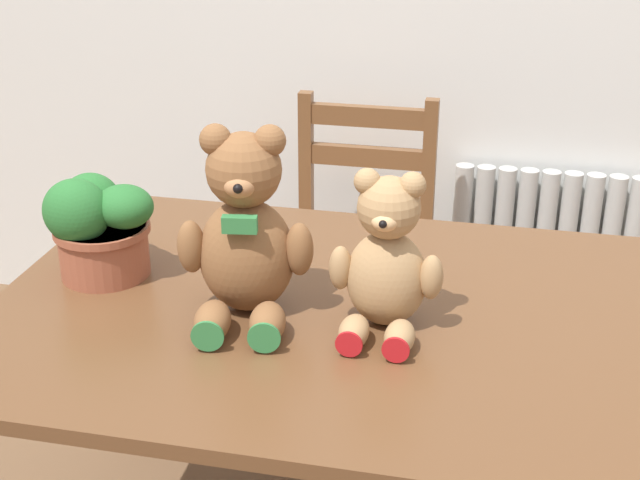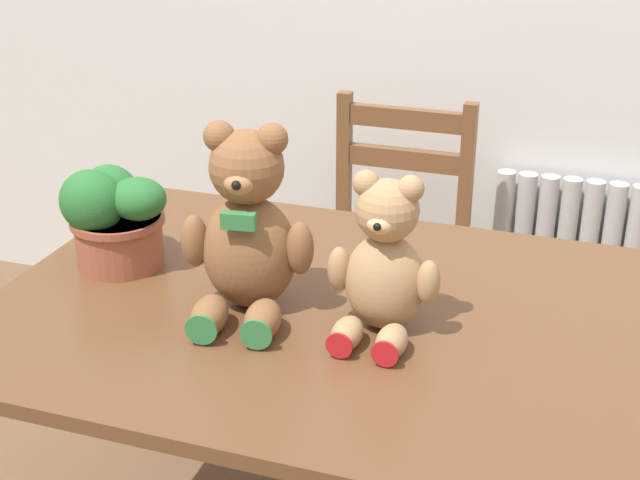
% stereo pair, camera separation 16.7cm
% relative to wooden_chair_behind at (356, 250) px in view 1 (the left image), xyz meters
% --- Properties ---
extents(radiator, '(0.60, 0.10, 0.64)m').
position_rel_wooden_chair_behind_xyz_m(radiator, '(0.55, 0.32, -0.17)').
color(radiator, beige).
rests_on(radiator, ground_plane).
extents(dining_table, '(1.45, 0.97, 0.73)m').
position_rel_wooden_chair_behind_xyz_m(dining_table, '(0.14, -0.84, 0.18)').
color(dining_table, brown).
rests_on(dining_table, ground_plane).
extents(wooden_chair_behind, '(0.42, 0.45, 0.89)m').
position_rel_wooden_chair_behind_xyz_m(wooden_chair_behind, '(0.00, 0.00, 0.00)').
color(wooden_chair_behind, brown).
rests_on(wooden_chair_behind, ground_plane).
extents(teddy_bear_left, '(0.27, 0.28, 0.38)m').
position_rel_wooden_chair_behind_xyz_m(teddy_bear_left, '(-0.06, -0.89, 0.43)').
color(teddy_bear_left, brown).
rests_on(teddy_bear_left, dining_table).
extents(teddy_bear_right, '(0.22, 0.21, 0.31)m').
position_rel_wooden_chair_behind_xyz_m(teddy_bear_right, '(0.21, -0.89, 0.40)').
color(teddy_bear_right, tan).
rests_on(teddy_bear_right, dining_table).
extents(potted_plant, '(0.22, 0.20, 0.23)m').
position_rel_wooden_chair_behind_xyz_m(potted_plant, '(-0.41, -0.80, 0.38)').
color(potted_plant, '#9E5138').
rests_on(potted_plant, dining_table).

